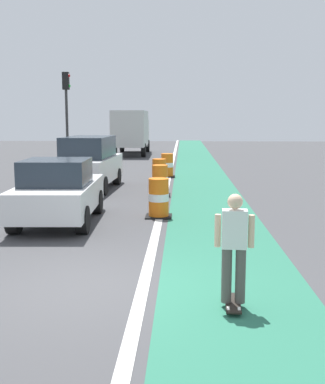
# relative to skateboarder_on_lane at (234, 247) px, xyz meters

# --- Properties ---
(ground_plane) EXTENTS (100.00, 100.00, 0.00)m
(ground_plane) POSITION_rel_skateboarder_on_lane_xyz_m (-2.29, 0.78, -0.91)
(ground_plane) COLOR #424244
(bike_lane_strip) EXTENTS (2.50, 80.00, 0.01)m
(bike_lane_strip) POSITION_rel_skateboarder_on_lane_xyz_m (0.11, 12.78, -0.91)
(bike_lane_strip) COLOR #286B51
(bike_lane_strip) RESTS_ON ground
(lane_divider_stripe) EXTENTS (0.20, 80.00, 0.01)m
(lane_divider_stripe) POSITION_rel_skateboarder_on_lane_xyz_m (-1.39, 12.78, -0.91)
(lane_divider_stripe) COLOR silver
(lane_divider_stripe) RESTS_ON ground
(skateboarder_on_lane) EXTENTS (0.57, 0.81, 1.69)m
(skateboarder_on_lane) POSITION_rel_skateboarder_on_lane_xyz_m (0.00, 0.00, 0.00)
(skateboarder_on_lane) COLOR black
(skateboarder_on_lane) RESTS_ON ground
(parked_sedan_nearest) EXTENTS (2.04, 4.17, 1.70)m
(parked_sedan_nearest) POSITION_rel_skateboarder_on_lane_xyz_m (-4.00, 5.66, -0.08)
(parked_sedan_nearest) COLOR silver
(parked_sedan_nearest) RESTS_ON ground
(parked_suv_second) EXTENTS (2.07, 4.68, 2.04)m
(parked_suv_second) POSITION_rel_skateboarder_on_lane_xyz_m (-4.37, 11.81, 0.12)
(parked_suv_second) COLOR silver
(parked_suv_second) RESTS_ON ground
(traffic_barrel_front) EXTENTS (0.73, 0.73, 1.09)m
(traffic_barrel_front) POSITION_rel_skateboarder_on_lane_xyz_m (-1.41, 6.55, -0.38)
(traffic_barrel_front) COLOR orange
(traffic_barrel_front) RESTS_ON ground
(traffic_barrel_mid) EXTENTS (0.73, 0.73, 1.09)m
(traffic_barrel_mid) POSITION_rel_skateboarder_on_lane_xyz_m (-1.56, 10.41, -0.38)
(traffic_barrel_mid) COLOR orange
(traffic_barrel_mid) RESTS_ON ground
(traffic_barrel_back) EXTENTS (0.73, 0.73, 1.09)m
(traffic_barrel_back) POSITION_rel_skateboarder_on_lane_xyz_m (-1.71, 12.99, -0.38)
(traffic_barrel_back) COLOR orange
(traffic_barrel_back) RESTS_ON ground
(traffic_barrel_far) EXTENTS (0.73, 0.73, 1.09)m
(traffic_barrel_far) POSITION_rel_skateboarder_on_lane_xyz_m (-1.48, 15.99, -0.38)
(traffic_barrel_far) COLOR orange
(traffic_barrel_far) RESTS_ON ground
(delivery_truck_down_block) EXTENTS (2.46, 7.63, 3.23)m
(delivery_truck_down_block) POSITION_rel_skateboarder_on_lane_xyz_m (-4.59, 29.80, 0.94)
(delivery_truck_down_block) COLOR beige
(delivery_truck_down_block) RESTS_ON ground
(traffic_light_corner) EXTENTS (0.41, 0.32, 5.10)m
(traffic_light_corner) POSITION_rel_skateboarder_on_lane_xyz_m (-6.88, 19.05, 2.59)
(traffic_light_corner) COLOR #2D2D2D
(traffic_light_corner) RESTS_ON ground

